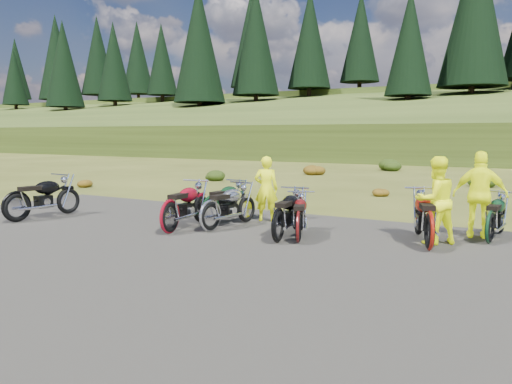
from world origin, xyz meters
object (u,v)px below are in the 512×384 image
Objects in this scene: motorcycle_3 at (210,233)px; motorcycle_7 at (489,245)px; person_middle at (266,190)px; motorcycle_0 at (17,223)px.

motorcycle_7 is (5.69, 1.80, 0.00)m from motorcycle_3.
person_middle is at bearing -7.23° from motorcycle_3.
person_middle is at bearing -53.75° from motorcycle_0.
person_middle reaches higher than motorcycle_0.
motorcycle_0 is 1.17× the size of motorcycle_7.
person_middle reaches higher than motorcycle_7.
motorcycle_7 is at bearing -68.29° from motorcycle_0.
motorcycle_3 is 2.09m from person_middle.
motorcycle_3 reaches higher than motorcycle_7.
motorcycle_0 is 1.09× the size of motorcycle_3.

